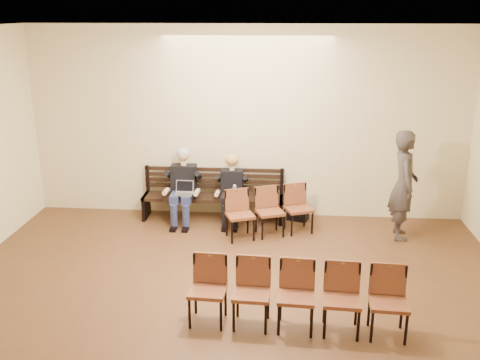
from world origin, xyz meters
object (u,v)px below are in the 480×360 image
object	(u,v)px
chair_row_front	(270,212)
chair_row_back	(296,297)
passerby	(404,177)
seated_man	(183,186)
laptop	(184,196)
seated_woman	(232,193)
water_bottle	(235,197)
bench	(213,208)
bag	(298,213)

from	to	relation	value
chair_row_front	chair_row_back	distance (m)	2.86
passerby	chair_row_front	distance (m)	2.32
passerby	chair_row_front	bearing A→B (deg)	95.60
seated_man	laptop	xyz separation A→B (m)	(0.05, -0.23, -0.11)
seated_woman	laptop	world-z (taller)	seated_woman
laptop	water_bottle	xyz separation A→B (m)	(0.91, 0.03, -0.00)
bench	bag	bearing A→B (deg)	3.63
laptop	chair_row_back	size ratio (longest dim) A/B	0.12
seated_man	chair_row_back	distance (m)	3.91
bench	water_bottle	distance (m)	0.64
bag	water_bottle	bearing A→B (deg)	-159.76
chair_row_back	seated_woman	bearing A→B (deg)	111.18
passerby	laptop	bearing A→B (deg)	89.87
seated_man	chair_row_front	size ratio (longest dim) A/B	0.89
laptop	seated_man	bearing A→B (deg)	88.46
bag	seated_woman	bearing A→B (deg)	-169.73
seated_man	seated_woman	world-z (taller)	seated_man
seated_woman	passerby	size ratio (longest dim) A/B	0.53
chair_row_back	passerby	bearing A→B (deg)	61.12
laptop	bag	world-z (taller)	laptop
bench	laptop	xyz separation A→B (m)	(-0.47, -0.35, 0.34)
bag	chair_row_front	world-z (taller)	chair_row_front
seated_woman	passerby	distance (m)	3.01
water_bottle	chair_row_back	size ratio (longest dim) A/B	0.08
seated_woman	bag	world-z (taller)	seated_woman
seated_man	water_bottle	xyz separation A→B (m)	(0.96, -0.20, -0.11)
water_bottle	bag	xyz separation A→B (m)	(1.14, 0.42, -0.43)
water_bottle	chair_row_front	distance (m)	0.73
laptop	bench	bearing A→B (deg)	22.74
water_bottle	chair_row_front	xyz separation A→B (m)	(0.63, -0.33, -0.14)
passerby	chair_row_front	size ratio (longest dim) A/B	1.43
bench	chair_row_back	world-z (taller)	chair_row_back
water_bottle	passerby	distance (m)	2.91
seated_woman	bench	bearing A→B (deg)	161.64
seated_woman	passerby	xyz separation A→B (m)	(2.93, -0.42, 0.50)
seated_man	chair_row_back	world-z (taller)	seated_man
seated_man	bench	bearing A→B (deg)	12.92
water_bottle	seated_man	bearing A→B (deg)	168.17
passerby	chair_row_back	size ratio (longest dim) A/B	0.82
bag	passerby	bearing A→B (deg)	-20.41
seated_woman	chair_row_front	size ratio (longest dim) A/B	0.76
chair_row_back	chair_row_front	bearing A→B (deg)	100.96
seated_man	laptop	bearing A→B (deg)	-77.95
bag	chair_row_back	xyz separation A→B (m)	(-0.11, -3.58, 0.29)
chair_row_front	laptop	bearing A→B (deg)	147.78
water_bottle	chair_row_front	world-z (taller)	chair_row_front
seated_man	water_bottle	world-z (taller)	seated_man
seated_woman	water_bottle	xyz separation A→B (m)	(0.07, -0.20, -0.01)
seated_man	chair_row_back	bearing A→B (deg)	-59.40
passerby	bag	bearing A→B (deg)	72.35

